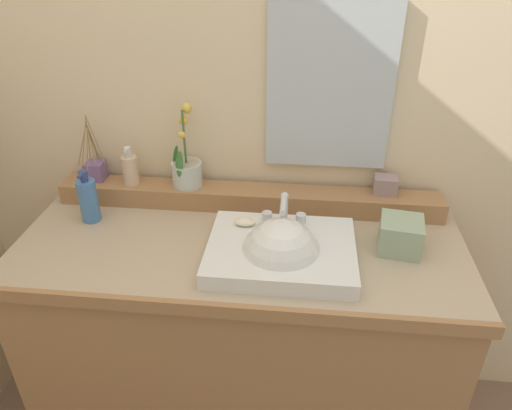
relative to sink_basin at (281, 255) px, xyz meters
name	(u,v)px	position (x,y,z in m)	size (l,w,h in m)	color
wall_back	(253,91)	(-0.14, 0.49, 0.36)	(2.97, 0.20, 2.56)	beige
vanity_cabinet	(242,341)	(-0.14, 0.08, -0.47)	(1.47, 0.62, 0.90)	#A27348
back_ledge	(248,198)	(-0.14, 0.32, 0.02)	(1.38, 0.11, 0.07)	#A27348
sink_basin	(281,255)	(0.00, 0.00, 0.00)	(0.45, 0.35, 0.27)	white
soap_bar	(245,222)	(-0.12, 0.11, 0.04)	(0.07, 0.04, 0.02)	beige
potted_plant	(186,168)	(-0.36, 0.33, 0.12)	(0.11, 0.12, 0.30)	silver
soap_dispenser	(130,169)	(-0.57, 0.32, 0.11)	(0.06, 0.06, 0.14)	beige
reed_diffuser	(95,170)	(-0.71, 0.34, 0.09)	(0.10, 0.10, 0.25)	slate
trinket_box	(385,185)	(0.35, 0.34, 0.08)	(0.08, 0.06, 0.06)	gray
lotion_bottle	(88,199)	(-0.68, 0.17, 0.06)	(0.06, 0.07, 0.19)	#4273AE
tissue_box	(400,235)	(0.37, 0.10, 0.03)	(0.13, 0.13, 0.11)	#95AA8A
mirror	(330,89)	(0.13, 0.38, 0.41)	(0.42, 0.02, 0.55)	silver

